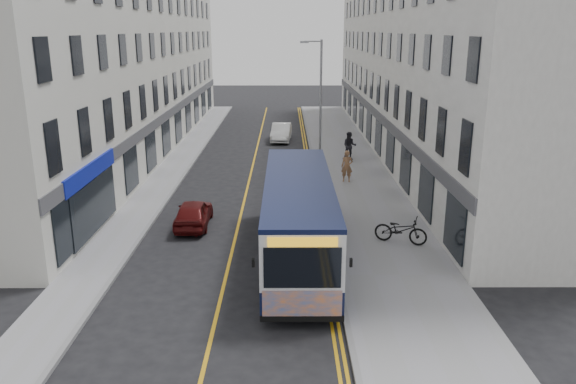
{
  "coord_description": "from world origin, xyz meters",
  "views": [
    {
      "loc": [
        2.17,
        -19.66,
        8.6
      ],
      "look_at": [
        2.26,
        4.32,
        1.6
      ],
      "focal_mm": 35.0,
      "sensor_mm": 36.0,
      "label": 1
    }
  ],
  "objects_px": {
    "streetlamp": "(319,102)",
    "car_maroon": "(193,213)",
    "bicycle": "(401,230)",
    "car_white": "(281,132)",
    "pedestrian_far": "(350,146)",
    "city_bus": "(298,216)",
    "pedestrian_near": "(347,166)"
  },
  "relations": [
    {
      "from": "pedestrian_far",
      "to": "car_white",
      "type": "height_order",
      "value": "pedestrian_far"
    },
    {
      "from": "streetlamp",
      "to": "pedestrian_near",
      "type": "distance_m",
      "value": 4.41
    },
    {
      "from": "car_maroon",
      "to": "car_white",
      "type": "bearing_deg",
      "value": -101.15
    },
    {
      "from": "car_white",
      "to": "pedestrian_far",
      "type": "bearing_deg",
      "value": -53.36
    },
    {
      "from": "city_bus",
      "to": "car_white",
      "type": "bearing_deg",
      "value": 92.02
    },
    {
      "from": "city_bus",
      "to": "car_white",
      "type": "xyz_separation_m",
      "value": [
        -0.84,
        23.85,
        -1.06
      ]
    },
    {
      "from": "city_bus",
      "to": "pedestrian_near",
      "type": "xyz_separation_m",
      "value": [
        3.03,
        11.0,
        -0.72
      ]
    },
    {
      "from": "car_white",
      "to": "car_maroon",
      "type": "relative_size",
      "value": 1.14
    },
    {
      "from": "pedestrian_near",
      "to": "bicycle",
      "type": "bearing_deg",
      "value": -73.54
    },
    {
      "from": "car_maroon",
      "to": "bicycle",
      "type": "bearing_deg",
      "value": 164.31
    },
    {
      "from": "streetlamp",
      "to": "city_bus",
      "type": "relative_size",
      "value": 0.73
    },
    {
      "from": "streetlamp",
      "to": "pedestrian_far",
      "type": "distance_m",
      "value": 5.17
    },
    {
      "from": "streetlamp",
      "to": "car_maroon",
      "type": "xyz_separation_m",
      "value": [
        -6.17,
        -9.68,
        -3.76
      ]
    },
    {
      "from": "pedestrian_far",
      "to": "car_white",
      "type": "relative_size",
      "value": 0.45
    },
    {
      "from": "pedestrian_far",
      "to": "car_maroon",
      "type": "xyz_separation_m",
      "value": [
        -8.44,
        -12.92,
        -0.44
      ]
    },
    {
      "from": "city_bus",
      "to": "bicycle",
      "type": "height_order",
      "value": "city_bus"
    },
    {
      "from": "pedestrian_far",
      "to": "bicycle",
      "type": "bearing_deg",
      "value": -79.96
    },
    {
      "from": "streetlamp",
      "to": "car_maroon",
      "type": "relative_size",
      "value": 2.2
    },
    {
      "from": "streetlamp",
      "to": "pedestrian_near",
      "type": "xyz_separation_m",
      "value": [
        1.5,
        -2.43,
        -3.36
      ]
    },
    {
      "from": "pedestrian_far",
      "to": "pedestrian_near",
      "type": "bearing_deg",
      "value": -89.3
    },
    {
      "from": "streetlamp",
      "to": "car_maroon",
      "type": "bearing_deg",
      "value": -122.52
    },
    {
      "from": "bicycle",
      "to": "car_maroon",
      "type": "relative_size",
      "value": 0.6
    },
    {
      "from": "bicycle",
      "to": "pedestrian_far",
      "type": "xyz_separation_m",
      "value": [
        -0.43,
        15.34,
        0.37
      ]
    },
    {
      "from": "pedestrian_far",
      "to": "city_bus",
      "type": "bearing_deg",
      "value": -94.42
    },
    {
      "from": "bicycle",
      "to": "car_maroon",
      "type": "distance_m",
      "value": 9.2
    },
    {
      "from": "bicycle",
      "to": "pedestrian_far",
      "type": "distance_m",
      "value": 15.35
    },
    {
      "from": "city_bus",
      "to": "car_white",
      "type": "height_order",
      "value": "city_bus"
    },
    {
      "from": "streetlamp",
      "to": "bicycle",
      "type": "distance_m",
      "value": 12.93
    },
    {
      "from": "city_bus",
      "to": "car_maroon",
      "type": "relative_size",
      "value": 3.02
    },
    {
      "from": "bicycle",
      "to": "pedestrian_far",
      "type": "bearing_deg",
      "value": 24.15
    },
    {
      "from": "bicycle",
      "to": "pedestrian_near",
      "type": "relative_size",
      "value": 1.2
    },
    {
      "from": "streetlamp",
      "to": "car_white",
      "type": "relative_size",
      "value": 1.93
    }
  ]
}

